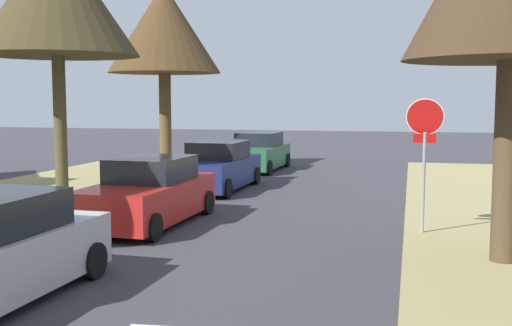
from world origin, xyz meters
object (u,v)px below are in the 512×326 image
(street_tree_left_far, at_px, (164,30))
(parked_sedan_green, at_px, (258,153))
(stop_sign_far, at_px, (425,136))
(parked_sedan_red, at_px, (149,194))
(parked_sedan_navy, at_px, (217,168))

(street_tree_left_far, relative_size, parked_sedan_green, 1.70)
(street_tree_left_far, bearing_deg, stop_sign_far, -45.44)
(stop_sign_far, xyz_separation_m, street_tree_left_far, (-10.07, 10.22, 3.60))
(stop_sign_far, bearing_deg, street_tree_left_far, 134.56)
(stop_sign_far, xyz_separation_m, parked_sedan_red, (-6.24, -0.32, -1.42))
(stop_sign_far, height_order, parked_sedan_green, stop_sign_far)
(parked_sedan_green, bearing_deg, street_tree_left_far, -160.34)
(stop_sign_far, bearing_deg, parked_sedan_red, -177.05)
(stop_sign_far, relative_size, street_tree_left_far, 0.39)
(street_tree_left_far, distance_m, parked_sedan_navy, 7.76)
(street_tree_left_far, height_order, parked_sedan_navy, street_tree_left_far)
(parked_sedan_green, bearing_deg, parked_sedan_navy, -89.44)
(street_tree_left_far, distance_m, parked_sedan_green, 6.31)
(parked_sedan_red, bearing_deg, parked_sedan_navy, 91.60)
(parked_sedan_red, relative_size, parked_sedan_green, 1.00)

